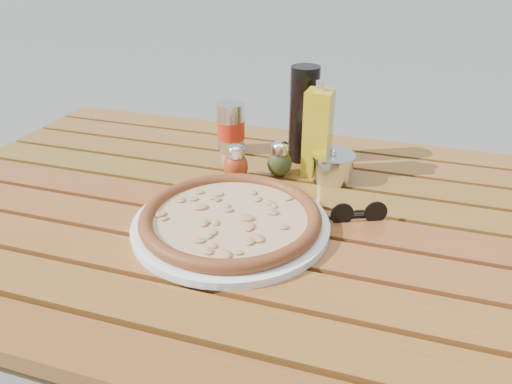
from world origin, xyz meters
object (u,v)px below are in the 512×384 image
(pizza, at_px, (231,217))
(oregano_shaker, at_px, (280,159))
(sunglasses, at_px, (358,214))
(soda_can, at_px, (231,128))
(dark_bottle, at_px, (304,115))
(parmesan_tin, at_px, (332,166))
(table, at_px, (253,243))
(pepper_shaker, at_px, (236,163))
(olive_oil_cruet, at_px, (318,133))
(plate, at_px, (231,225))

(pizza, height_order, oregano_shaker, oregano_shaker)
(sunglasses, bearing_deg, pizza, -179.67)
(pizza, relative_size, soda_can, 3.57)
(pizza, relative_size, dark_bottle, 1.95)
(parmesan_tin, bearing_deg, sunglasses, -63.90)
(table, relative_size, pepper_shaker, 17.07)
(olive_oil_cruet, xyz_separation_m, sunglasses, (0.12, -0.18, -0.08))
(plate, relative_size, pepper_shaker, 4.39)
(olive_oil_cruet, relative_size, sunglasses, 1.97)
(olive_oil_cruet, bearing_deg, pizza, -109.90)
(table, height_order, parmesan_tin, parmesan_tin)
(olive_oil_cruet, bearing_deg, parmesan_tin, -21.90)
(oregano_shaker, bearing_deg, dark_bottle, 75.57)
(oregano_shaker, bearing_deg, pizza, -95.82)
(soda_can, height_order, sunglasses, soda_can)
(plate, bearing_deg, parmesan_tin, 61.74)
(pepper_shaker, relative_size, sunglasses, 0.77)
(oregano_shaker, distance_m, soda_can, 0.18)
(plate, relative_size, dark_bottle, 1.64)
(plate, xyz_separation_m, dark_bottle, (0.05, 0.35, 0.10))
(pepper_shaker, distance_m, dark_bottle, 0.20)
(oregano_shaker, distance_m, olive_oil_cruet, 0.10)
(soda_can, height_order, parmesan_tin, soda_can)
(dark_bottle, bearing_deg, pepper_shaker, -126.94)
(pepper_shaker, bearing_deg, oregano_shaker, 28.18)
(pizza, height_order, pepper_shaker, pepper_shaker)
(plate, distance_m, pizza, 0.02)
(parmesan_tin, bearing_deg, table, -123.37)
(pepper_shaker, relative_size, oregano_shaker, 1.00)
(soda_can, bearing_deg, plate, -69.78)
(dark_bottle, bearing_deg, table, -97.06)
(dark_bottle, xyz_separation_m, soda_can, (-0.18, -0.00, -0.05))
(pizza, relative_size, sunglasses, 4.03)
(pizza, bearing_deg, dark_bottle, 81.55)
(table, distance_m, sunglasses, 0.22)
(soda_can, bearing_deg, sunglasses, -35.33)
(plate, xyz_separation_m, pepper_shaker, (-0.06, 0.20, 0.03))
(parmesan_tin, bearing_deg, pepper_shaker, -162.57)
(oregano_shaker, height_order, parmesan_tin, oregano_shaker)
(pizza, height_order, sunglasses, sunglasses)
(oregano_shaker, xyz_separation_m, soda_can, (-0.15, 0.10, 0.02))
(table, xyz_separation_m, pepper_shaker, (-0.08, 0.12, 0.11))
(pepper_shaker, bearing_deg, olive_oil_cruet, 26.13)
(table, bearing_deg, pizza, -103.42)
(parmesan_tin, bearing_deg, oregano_shaker, -171.62)
(pepper_shaker, height_order, olive_oil_cruet, olive_oil_cruet)
(table, relative_size, parmesan_tin, 13.91)
(oregano_shaker, bearing_deg, soda_can, 146.50)
(table, xyz_separation_m, olive_oil_cruet, (0.08, 0.20, 0.17))
(pepper_shaker, distance_m, olive_oil_cruet, 0.19)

